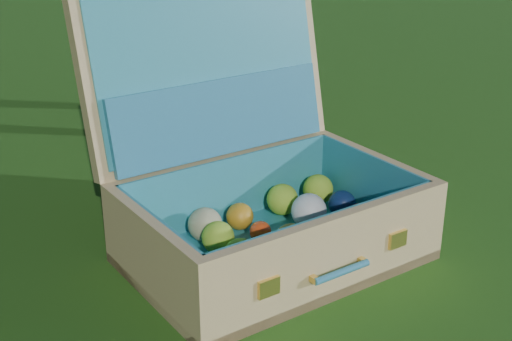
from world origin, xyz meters
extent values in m
plane|color=#215114|center=(0.00, 0.00, 0.00)|extent=(60.00, 60.00, 0.00)
cube|color=tan|center=(-0.02, -0.18, 0.01)|extent=(0.60, 0.43, 0.02)
cube|color=tan|center=(0.00, -0.36, 0.08)|extent=(0.56, 0.07, 0.17)
cube|color=tan|center=(-0.03, 0.00, 0.08)|extent=(0.56, 0.07, 0.17)
cube|color=tan|center=(-0.29, -0.21, 0.08)|extent=(0.05, 0.34, 0.17)
cube|color=tan|center=(0.25, -0.16, 0.08)|extent=(0.05, 0.34, 0.17)
cube|color=teal|center=(-0.02, -0.18, 0.02)|extent=(0.55, 0.38, 0.01)
cube|color=teal|center=(0.00, -0.35, 0.10)|extent=(0.52, 0.06, 0.15)
cube|color=teal|center=(-0.03, -0.02, 0.10)|extent=(0.52, 0.06, 0.15)
cube|color=teal|center=(-0.27, -0.21, 0.10)|extent=(0.04, 0.33, 0.15)
cube|color=teal|center=(0.24, -0.16, 0.10)|extent=(0.04, 0.33, 0.15)
cube|color=tan|center=(-0.04, 0.06, 0.35)|extent=(0.57, 0.17, 0.37)
cube|color=teal|center=(-0.04, 0.04, 0.35)|extent=(0.53, 0.13, 0.33)
cube|color=teal|center=(-0.03, 0.01, 0.25)|extent=(0.51, 0.10, 0.16)
cube|color=#F2C659|center=(-0.15, -0.39, 0.08)|extent=(0.04, 0.01, 0.03)
cube|color=#F2C659|center=(0.15, -0.36, 0.08)|extent=(0.04, 0.01, 0.03)
cylinder|color=teal|center=(0.00, -0.39, 0.07)|extent=(0.12, 0.02, 0.01)
cube|color=#F2C659|center=(-0.05, -0.38, 0.07)|extent=(0.01, 0.02, 0.01)
cube|color=#F2C659|center=(0.06, -0.37, 0.07)|extent=(0.01, 0.02, 0.01)
sphere|color=#FF4715|center=(-0.23, -0.32, 0.05)|extent=(0.05, 0.05, 0.05)
sphere|color=white|center=(-0.11, -0.30, 0.06)|extent=(0.08, 0.08, 0.08)
sphere|color=#BEB786|center=(0.00, -0.29, 0.06)|extent=(0.06, 0.06, 0.06)
sphere|color=#B5DE36|center=(0.10, -0.29, 0.06)|extent=(0.06, 0.06, 0.06)
sphere|color=#B1180E|center=(0.21, -0.29, 0.05)|extent=(0.04, 0.04, 0.04)
sphere|color=white|center=(-0.23, -0.25, 0.05)|extent=(0.05, 0.05, 0.05)
sphere|color=#B5DE36|center=(-0.12, -0.23, 0.06)|extent=(0.07, 0.07, 0.07)
sphere|color=orange|center=(-0.01, -0.23, 0.06)|extent=(0.07, 0.07, 0.07)
sphere|color=#B1180E|center=(0.10, -0.21, 0.05)|extent=(0.05, 0.05, 0.05)
sphere|color=#FF4715|center=(0.19, -0.19, 0.05)|extent=(0.05, 0.05, 0.05)
sphere|color=#0F234F|center=(-0.23, -0.16, 0.06)|extent=(0.06, 0.06, 0.06)
sphere|color=#B5DE36|center=(-0.12, -0.14, 0.06)|extent=(0.07, 0.07, 0.07)
sphere|color=#FF4715|center=(-0.03, -0.14, 0.05)|extent=(0.05, 0.05, 0.05)
sphere|color=white|center=(0.10, -0.14, 0.06)|extent=(0.08, 0.08, 0.08)
sphere|color=#0F234F|center=(0.19, -0.13, 0.06)|extent=(0.06, 0.06, 0.06)
sphere|color=#B5DE36|center=(-0.25, -0.08, 0.06)|extent=(0.07, 0.07, 0.07)
sphere|color=#BEB786|center=(-0.12, -0.08, 0.06)|extent=(0.07, 0.07, 0.07)
sphere|color=orange|center=(-0.04, -0.07, 0.06)|extent=(0.06, 0.06, 0.06)
sphere|color=#B5DE36|center=(0.08, -0.05, 0.06)|extent=(0.07, 0.07, 0.07)
sphere|color=#B5DE36|center=(0.18, -0.04, 0.06)|extent=(0.07, 0.07, 0.07)
camera|label=1|loc=(-0.67, -1.27, 0.72)|focal=50.00mm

